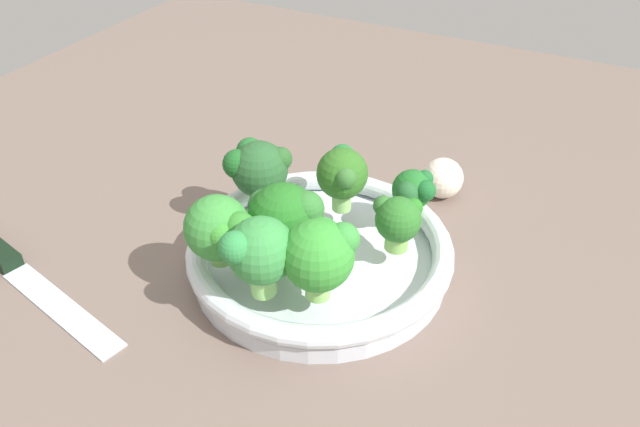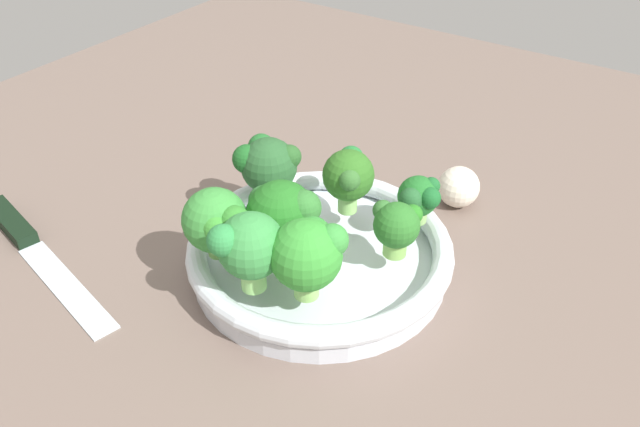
% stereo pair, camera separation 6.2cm
% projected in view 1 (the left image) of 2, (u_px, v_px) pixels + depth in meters
% --- Properties ---
extents(ground_plane, '(1.30, 1.30, 0.03)m').
position_uv_depth(ground_plane, '(317.00, 253.00, 0.70)').
color(ground_plane, '#6E5C52').
extents(bowl, '(0.26, 0.26, 0.04)m').
position_uv_depth(bowl, '(320.00, 253.00, 0.65)').
color(bowl, silver).
rests_on(bowl, ground_plane).
extents(broccoli_floret_0, '(0.06, 0.07, 0.07)m').
position_uv_depth(broccoli_floret_0, '(220.00, 229.00, 0.58)').
color(broccoli_floret_0, '#77B255').
rests_on(broccoli_floret_0, bowl).
extents(broccoli_floret_1, '(0.06, 0.06, 0.07)m').
position_uv_depth(broccoli_floret_1, '(257.00, 168.00, 0.67)').
color(broccoli_floret_1, '#9CD662').
rests_on(broccoli_floret_1, bowl).
extents(broccoli_floret_2, '(0.07, 0.06, 0.08)m').
position_uv_depth(broccoli_floret_2, '(320.00, 253.00, 0.55)').
color(broccoli_floret_2, '#9BD76E').
rests_on(broccoli_floret_2, bowl).
extents(broccoli_floret_3, '(0.04, 0.05, 0.06)m').
position_uv_depth(broccoli_floret_3, '(398.00, 220.00, 0.61)').
color(broccoli_floret_3, '#8FC85E').
rests_on(broccoli_floret_3, bowl).
extents(broccoli_floret_4, '(0.05, 0.05, 0.05)m').
position_uv_depth(broccoli_floret_4, '(413.00, 191.00, 0.65)').
color(broccoli_floret_4, '#8FBE69').
rests_on(broccoli_floret_4, bowl).
extents(broccoli_floret_5, '(0.07, 0.07, 0.07)m').
position_uv_depth(broccoli_floret_5, '(283.00, 216.00, 0.60)').
color(broccoli_floret_5, '#91BF62').
rests_on(broccoli_floret_5, bowl).
extents(broccoli_floret_6, '(0.06, 0.06, 0.08)m').
position_uv_depth(broccoli_floret_6, '(257.00, 252.00, 0.54)').
color(broccoli_floret_6, '#94D673').
rests_on(broccoli_floret_6, bowl).
extents(broccoli_floret_7, '(0.06, 0.05, 0.07)m').
position_uv_depth(broccoli_floret_7, '(342.00, 173.00, 0.65)').
color(broccoli_floret_7, '#95CD70').
rests_on(broccoli_floret_7, bowl).
extents(knife, '(0.09, 0.26, 0.01)m').
position_uv_depth(knife, '(14.00, 267.00, 0.65)').
color(knife, silver).
rests_on(knife, ground_plane).
extents(garlic_bulb, '(0.05, 0.05, 0.05)m').
position_uv_depth(garlic_bulb, '(443.00, 178.00, 0.75)').
color(garlic_bulb, '#F2E5CF').
rests_on(garlic_bulb, ground_plane).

